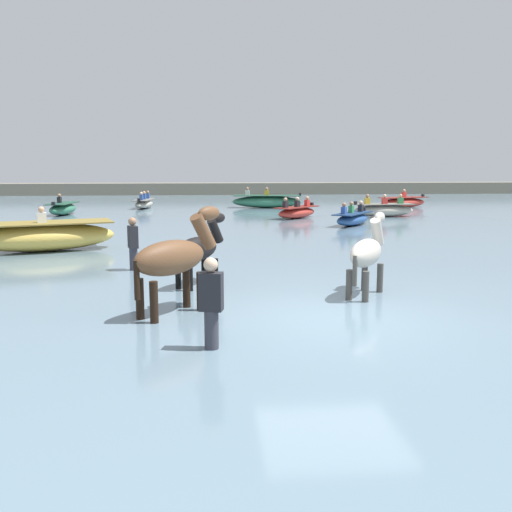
{
  "coord_description": "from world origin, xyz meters",
  "views": [
    {
      "loc": [
        -2.12,
        -9.11,
        2.88
      ],
      "look_at": [
        -1.01,
        3.5,
        0.83
      ],
      "focal_mm": 39.41,
      "sensor_mm": 36.0,
      "label": 1
    }
  ],
  "objects": [
    {
      "name": "boat_far_offshore",
      "position": [
        1.49,
        24.69,
        0.71
      ],
      "size": [
        4.31,
        1.87,
        1.24
      ],
      "color": "#337556",
      "rests_on": "water_surface"
    },
    {
      "name": "boat_distant_east",
      "position": [
        9.8,
        24.19,
        0.65
      ],
      "size": [
        3.41,
        2.2,
        1.11
      ],
      "color": "#BC382D",
      "rests_on": "water_surface"
    },
    {
      "name": "horse_trailing_pinto",
      "position": [
        1.01,
        1.54,
        1.14
      ],
      "size": [
        1.24,
        1.64,
        1.93
      ],
      "color": "beige",
      "rests_on": "ground"
    },
    {
      "name": "far_shoreline",
      "position": [
        0.0,
        40.84,
        0.67
      ],
      "size": [
        80.0,
        2.4,
        1.33
      ],
      "primitive_type": "cube",
      "color": "#706B5B",
      "rests_on": "ground"
    },
    {
      "name": "water_surface",
      "position": [
        0.0,
        10.0,
        0.16
      ],
      "size": [
        90.0,
        90.0,
        0.33
      ],
      "primitive_type": "cube",
      "color": "slate",
      "rests_on": "ground"
    },
    {
      "name": "person_wading_close",
      "position": [
        -3.93,
        4.68,
        0.87
      ],
      "size": [
        0.3,
        0.37,
        1.63
      ],
      "color": "#383842",
      "rests_on": "ground"
    },
    {
      "name": "boat_near_port",
      "position": [
        -9.58,
        20.79,
        0.64
      ],
      "size": [
        1.27,
        2.88,
        1.1
      ],
      "color": "#337556",
      "rests_on": "water_surface"
    },
    {
      "name": "boat_mid_outer",
      "position": [
        -7.04,
        8.09,
        0.76
      ],
      "size": [
        4.45,
        2.74,
        1.34
      ],
      "color": "gold",
      "rests_on": "water_surface"
    },
    {
      "name": "boat_distant_west",
      "position": [
        4.11,
        14.46,
        0.62
      ],
      "size": [
        2.37,
        2.83,
        1.01
      ],
      "color": "#28518E",
      "rests_on": "water_surface"
    },
    {
      "name": "boat_mid_channel",
      "position": [
        6.7,
        18.3,
        0.66
      ],
      "size": [
        3.12,
        1.26,
        1.12
      ],
      "color": "#B2AD9E",
      "rests_on": "water_surface"
    },
    {
      "name": "horse_flank_bay",
      "position": [
        -2.69,
        0.46,
        1.27
      ],
      "size": [
        1.64,
        1.64,
        2.15
      ],
      "color": "brown",
      "rests_on": "ground"
    },
    {
      "name": "boat_near_starboard",
      "position": [
        -5.87,
        25.01,
        0.61
      ],
      "size": [
        1.15,
        3.0,
        1.01
      ],
      "color": "#B2AD9E",
      "rests_on": "water_surface"
    },
    {
      "name": "boat_far_inshore",
      "position": [
        2.24,
        17.88,
        0.63
      ],
      "size": [
        2.6,
        2.7,
        1.03
      ],
      "color": "#BC382D",
      "rests_on": "water_surface"
    },
    {
      "name": "ground_plane",
      "position": [
        0.0,
        0.0,
        0.0
      ],
      "size": [
        120.0,
        120.0,
        0.0
      ],
      "primitive_type": "plane",
      "color": "#84755B"
    },
    {
      "name": "person_wading_mid",
      "position": [
        -2.08,
        -1.48,
        0.87
      ],
      "size": [
        0.36,
        0.27,
        1.63
      ],
      "color": "#383842",
      "rests_on": "ground"
    },
    {
      "name": "horse_lead_black",
      "position": [
        -2.3,
        2.75,
        1.08
      ],
      "size": [
        1.24,
        1.53,
        1.83
      ],
      "color": "black",
      "rests_on": "ground"
    }
  ]
}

